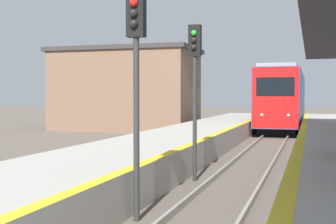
{
  "coord_description": "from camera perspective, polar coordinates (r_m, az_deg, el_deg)",
  "views": [
    {
      "loc": [
        2.0,
        -1.7,
        2.49
      ],
      "look_at": [
        -3.44,
        16.05,
        1.84
      ],
      "focal_mm": 50.0,
      "sensor_mm": 36.0,
      "label": 1
    }
  ],
  "objects": [
    {
      "name": "train",
      "position": [
        37.92,
        14.03,
        1.58
      ],
      "size": [
        2.72,
        20.65,
        4.44
      ],
      "color": "black",
      "rests_on": "ground"
    },
    {
      "name": "signal_near",
      "position": [
        9.24,
        -3.92,
        6.21
      ],
      "size": [
        0.36,
        0.31,
        4.54
      ],
      "color": "#2D2D2D",
      "rests_on": "ground"
    },
    {
      "name": "signal_mid",
      "position": [
        13.59,
        3.28,
        4.86
      ],
      "size": [
        0.36,
        0.31,
        4.54
      ],
      "color": "#2D2D2D",
      "rests_on": "ground"
    },
    {
      "name": "station_building",
      "position": [
        34.41,
        -5.14,
        2.79
      ],
      "size": [
        10.4,
        6.06,
        5.92
      ],
      "color": "brown",
      "rests_on": "ground"
    }
  ]
}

